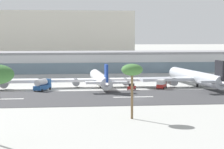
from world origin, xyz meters
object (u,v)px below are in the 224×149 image
object	(u,v)px
service_baggage_tug_1	(132,87)
palm_tree_2	(132,71)
distant_hotel_block	(18,37)
airliner_navy_tail_gate_1	(101,79)
airliner_black_tail_gate_2	(197,78)
terminal_building	(85,64)
service_box_truck_2	(162,84)
service_fuel_truck_0	(42,85)

from	to	relation	value
service_baggage_tug_1	palm_tree_2	xyz separation A→B (m)	(-8.86, -54.98, 9.66)
distant_hotel_block	airliner_navy_tail_gate_1	world-z (taller)	distant_hotel_block
airliner_black_tail_gate_2	service_baggage_tug_1	bearing A→B (deg)	99.16
airliner_navy_tail_gate_1	terminal_building	bearing A→B (deg)	2.97
service_box_truck_2	airliner_black_tail_gate_2	bearing A→B (deg)	-50.10
airliner_navy_tail_gate_1	service_fuel_truck_0	distance (m)	21.47
terminal_building	service_fuel_truck_0	world-z (taller)	terminal_building
service_box_truck_2	terminal_building	bearing A→B (deg)	49.92
terminal_building	service_fuel_truck_0	xyz separation A→B (m)	(-17.47, -49.84, -3.52)
terminal_building	palm_tree_2	xyz separation A→B (m)	(3.42, -106.81, 5.16)
palm_tree_2	service_baggage_tug_1	bearing A→B (deg)	80.85
service_fuel_truck_0	palm_tree_2	xyz separation A→B (m)	(20.88, -56.97, 8.68)
distant_hotel_block	service_fuel_truck_0	xyz separation A→B (m)	(18.32, -153.80, -14.55)
distant_hotel_block	airliner_black_tail_gate_2	bearing A→B (deg)	-64.02
palm_tree_2	distant_hotel_block	bearing A→B (deg)	100.54
airliner_black_tail_gate_2	service_box_truck_2	world-z (taller)	airliner_black_tail_gate_2
airliner_navy_tail_gate_1	service_fuel_truck_0	bearing A→B (deg)	108.79
terminal_building	palm_tree_2	bearing A→B (deg)	-88.17
service_fuel_truck_0	service_baggage_tug_1	world-z (taller)	service_fuel_truck_0
distant_hotel_block	airliner_navy_tail_gate_1	size ratio (longest dim) A/B	3.32
terminal_building	service_baggage_tug_1	distance (m)	53.45
service_fuel_truck_0	terminal_building	bearing A→B (deg)	6.25
airliner_black_tail_gate_2	palm_tree_2	world-z (taller)	palm_tree_2
service_fuel_truck_0	service_baggage_tug_1	bearing A→B (deg)	-68.26
terminal_building	airliner_black_tail_gate_2	bearing A→B (deg)	-50.82
airliner_black_tail_gate_2	service_baggage_tug_1	xyz separation A→B (m)	(-24.71, -6.45, -2.28)
airliner_navy_tail_gate_1	service_box_truck_2	bearing A→B (deg)	-108.26
airliner_navy_tail_gate_1	palm_tree_2	distance (m)	64.61
distant_hotel_block	service_baggage_tug_1	bearing A→B (deg)	-72.85
airliner_black_tail_gate_2	palm_tree_2	distance (m)	70.39
service_baggage_tug_1	palm_tree_2	distance (m)	56.52
airliner_navy_tail_gate_1	service_baggage_tug_1	bearing A→B (deg)	-134.61
airliner_navy_tail_gate_1	distant_hotel_block	bearing A→B (deg)	14.01
terminal_building	service_box_truck_2	size ratio (longest dim) A/B	22.17
distant_hotel_block	service_box_truck_2	size ratio (longest dim) A/B	22.68
airliner_navy_tail_gate_1	palm_tree_2	size ratio (longest dim) A/B	3.58
service_fuel_truck_0	distant_hotel_block	bearing A→B (deg)	32.36
terminal_building	airliner_black_tail_gate_2	size ratio (longest dim) A/B	2.86
service_fuel_truck_0	service_baggage_tug_1	distance (m)	29.82
terminal_building	airliner_navy_tail_gate_1	xyz separation A→B (m)	(2.75, -42.68, -2.62)
airliner_navy_tail_gate_1	palm_tree_2	world-z (taller)	palm_tree_2
airliner_navy_tail_gate_1	service_fuel_truck_0	xyz separation A→B (m)	(-20.22, -7.17, -0.90)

